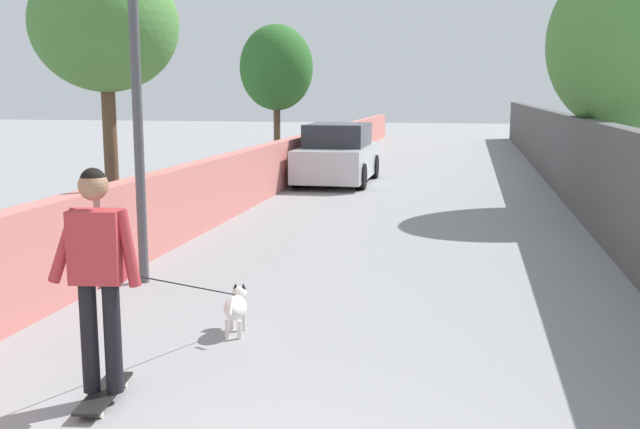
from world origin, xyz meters
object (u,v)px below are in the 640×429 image
Objects in this scene: skateboard at (104,393)px; tree_left_far at (276,68)px; tree_left_mid at (105,26)px; car_near at (338,156)px; dog at (235,306)px; lamp_post at (134,22)px; person_skateboarder at (97,263)px; tree_right_near at (630,43)px.

tree_left_far is at bearing 10.27° from skateboard.
tree_left_mid is 9.25m from car_near.
dog is (1.74, -0.49, 0.21)m from skateboard.
skateboard is 1.82m from dog.
person_skateboarder is at bearing -159.90° from lamp_post.
lamp_post is (-1.73, -1.27, -0.12)m from tree_left_mid.
tree_left_mid is (-5.50, 8.22, -0.01)m from tree_right_near.
tree_right_near is 10.73m from dog.
tree_right_near is 1.19× the size of tree_left_mid.
lamp_post is 1.19× the size of car_near.
tree_left_mid is at bearing 36.37° from lamp_post.
tree_right_near reaches higher than person_skateboarder.
dog is at bearing -166.74° from tree_left_far.
tree_left_mid is at bearing 26.17° from skateboard.
tree_left_far is 5.28× the size of skateboard.
lamp_post is 4.75m from skateboard.
tree_left_mid is at bearing -177.52° from tree_left_far.
tree_right_near is at bearing -43.87° from lamp_post.
lamp_post is (-13.23, -1.77, 0.11)m from tree_left_far.
skateboard is (-3.38, -1.24, -3.10)m from lamp_post.
lamp_post is at bearing 176.70° from car_near.
tree_right_near is at bearing -28.29° from person_skateboarder.
tree_left_far is 17.00m from person_skateboarder.
lamp_post is at bearing 136.13° from tree_right_near.
tree_right_near is 1.17× the size of tree_left_far.
tree_left_far is at bearing 13.26° from dog.
tree_left_far is 1.10× the size of car_near.
tree_right_near is at bearing -56.22° from tree_left_mid.
dog reaches higher than skateboard.
skateboard is 0.48× the size of person_skateboarder.
dog is (-3.37, -3.00, -3.01)m from tree_left_mid.
tree_left_mid is 5.21× the size of skateboard.
dog is at bearing -138.29° from tree_left_mid.
dog is (1.74, -0.49, -0.82)m from person_skateboarder.
lamp_post is 2.71× the size of person_skateboarder.
person_skateboarder is at bearing 164.20° from dog.
skateboard is at bearing -177.36° from car_near.
skateboard is 13.83m from car_near.
tree_left_far reaches higher than dog.
tree_left_far reaches higher than tree_left_mid.
lamp_post reaches higher than person_skateboarder.
skateboard is at bearing 151.71° from tree_right_near.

